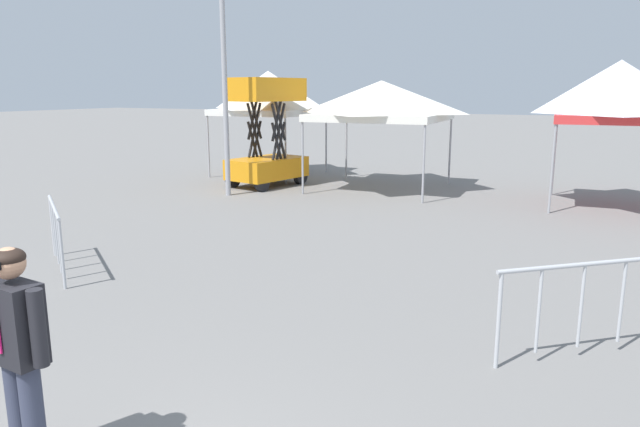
{
  "coord_description": "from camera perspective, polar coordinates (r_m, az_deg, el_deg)",
  "views": [
    {
      "loc": [
        2.79,
        -1.75,
        2.85
      ],
      "look_at": [
        -0.45,
        4.77,
        1.3
      ],
      "focal_mm": 32.64,
      "sensor_mm": 36.0,
      "label": 1
    }
  ],
  "objects": [
    {
      "name": "canopy_tent_behind_right",
      "position": [
        19.91,
        -5.09,
        11.68
      ],
      "size": [
        3.08,
        3.08,
        3.47
      ],
      "color": "#9E9EA3",
      "rests_on": "ground"
    },
    {
      "name": "canopy_tent_right_of_center",
      "position": [
        16.97,
        6.02,
        10.96
      ],
      "size": [
        3.74,
        3.74,
        3.11
      ],
      "color": "#9E9EA3",
      "rests_on": "ground"
    },
    {
      "name": "person_foreground",
      "position": [
        4.83,
        -27.48,
        -11.54
      ],
      "size": [
        0.65,
        0.28,
        1.78
      ],
      "color": "#33384C",
      "rests_on": "ground"
    },
    {
      "name": "canopy_tent_behind_center",
      "position": [
        15.83,
        27.25,
        10.58
      ],
      "size": [
        2.95,
        2.95,
        3.55
      ],
      "color": "#9E9EA3",
      "rests_on": "ground"
    },
    {
      "name": "crowd_barrier_mid_lot",
      "position": [
        10.12,
        -24.51,
        -1.04
      ],
      "size": [
        1.74,
        1.26,
        1.08
      ],
      "color": "#B7BABF",
      "rests_on": "ground"
    },
    {
      "name": "scissor_lift",
      "position": [
        17.64,
        -5.24,
        6.03
      ],
      "size": [
        1.83,
        2.53,
        3.2
      ],
      "color": "black",
      "rests_on": "ground"
    },
    {
      "name": "crowd_barrier_by_lift",
      "position": [
        6.85,
        24.36,
        -6.94
      ],
      "size": [
        1.6,
        1.43,
        1.08
      ],
      "color": "#B7BABF",
      "rests_on": "ground"
    },
    {
      "name": "light_pole_near_lift",
      "position": [
        16.08,
        -9.49,
        17.14
      ],
      "size": [
        0.36,
        0.36,
        7.55
      ],
      "color": "#9E9EA3",
      "rests_on": "ground"
    }
  ]
}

